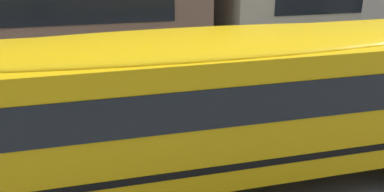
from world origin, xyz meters
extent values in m
plane|color=#424244|center=(0.00, 0.00, 0.00)|extent=(400.00, 400.00, 0.00)
cube|color=gray|center=(0.00, 7.62, 0.01)|extent=(120.00, 3.00, 0.01)
cube|color=silver|center=(0.00, 0.00, 0.00)|extent=(110.00, 0.16, 0.01)
cube|color=yellow|center=(-1.89, -1.40, 1.70)|extent=(11.71, 2.86, 2.33)
cube|color=black|center=(-1.89, -1.40, 2.12)|extent=(11.01, 2.89, 0.68)
cube|color=black|center=(-1.89, -1.40, 1.01)|extent=(11.73, 2.89, 0.13)
ellipsoid|color=yellow|center=(-1.89, -1.40, 2.86)|extent=(11.24, 2.64, 0.38)
cylinder|color=black|center=(2.51, 0.00, 0.53)|extent=(1.07, 0.32, 1.06)
camera|label=1|loc=(-3.73, -8.62, 4.63)|focal=39.25mm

